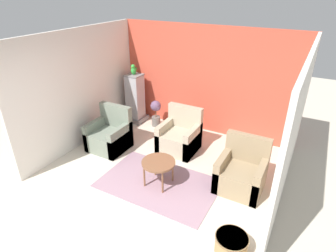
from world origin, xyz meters
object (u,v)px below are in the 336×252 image
Objects in this scene: coffee_table at (158,164)px; parrot at (134,70)px; wicker_basket at (231,244)px; armchair_right at (241,173)px; armchair_left at (110,136)px; armchair_middle at (180,137)px; potted_plant at (156,111)px; birdcage at (135,100)px.

coffee_table is 3.00m from parrot.
coffee_table is 1.85m from wicker_basket.
armchair_right is 2.08× the size of wicker_basket.
armchair_left and armchair_right have the same top height.
armchair_middle is 2.08× the size of wicker_basket.
armchair_right is at bearing -22.90° from armchair_middle.
wicker_basket is at bearing -44.48° from potted_plant.
potted_plant is (-1.29, 2.06, -0.03)m from coffee_table.
birdcage reaches higher than wicker_basket.
armchair_left is 1.57m from armchair_middle.
parrot is at bearing 101.86° from armchair_left.
birdcage is (-1.94, 2.08, 0.16)m from coffee_table.
armchair_right is 3.53× the size of parrot.
wicker_basket is at bearing -78.97° from armchair_right.
potted_plant is at bearing -1.56° from birdcage.
armchair_middle is at bearing -24.52° from birdcage.
birdcage is at bearing 101.88° from armchair_left.
potted_plant is at bearing 122.14° from coffee_table.
coffee_table is 2.84m from birdcage.
birdcage is 1.85× the size of potted_plant.
armchair_middle is at bearing -35.46° from potted_plant.
armchair_right is at bearing -23.78° from parrot.
potted_plant is (0.33, 1.46, 0.10)m from armchair_left.
parrot is 1.19m from potted_plant.
armchair_left is 2.08× the size of wicker_basket.
wicker_basket is at bearing -26.56° from coffee_table.
birdcage is 0.81m from parrot.
armchair_right is 3.01m from potted_plant.
armchair_middle is at bearing 131.30° from wicker_basket.
armchair_middle is (-1.57, 0.66, 0.00)m from armchair_right.
armchair_left is 1.00× the size of armchair_middle.
armchair_left is (-1.62, 0.60, -0.14)m from coffee_table.
potted_plant is at bearing 144.54° from armchair_middle.
coffee_table is at bearing -155.05° from armchair_right.
armchair_middle is 1.91m from birdcage.
coffee_table is 1.32m from armchair_middle.
coffee_table is 0.64× the size of armchair_middle.
armchair_right is at bearing 24.95° from coffee_table.
armchair_right is at bearing 101.03° from wicker_basket.
armchair_right is (1.35, 0.63, -0.14)m from coffee_table.
potted_plant is (-2.65, 1.43, 0.10)m from armchair_right.
coffee_table is 1.74m from armchair_left.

